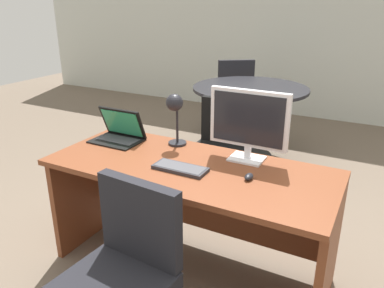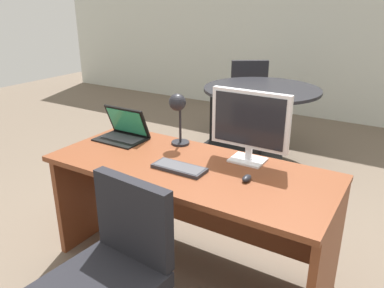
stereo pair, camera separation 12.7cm
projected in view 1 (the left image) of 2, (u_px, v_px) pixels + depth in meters
ground at (263, 178)px, 3.69m from camera, size 12.00×12.00×0.00m
back_wall at (324, 17)px, 5.14m from camera, size 10.00×0.10×2.80m
desk at (193, 195)px, 2.31m from camera, size 1.68×0.71×0.73m
monitor at (249, 121)px, 2.19m from camera, size 0.47×0.16×0.42m
laptop at (120, 130)px, 2.57m from camera, size 0.33×0.24×0.22m
keyboard at (180, 168)px, 2.13m from camera, size 0.31×0.13×0.02m
mouse at (249, 177)px, 2.02m from camera, size 0.04×0.07×0.03m
desk_lamp at (175, 109)px, 2.41m from camera, size 0.12×0.14×0.34m
meeting_table at (249, 105)px, 3.96m from camera, size 1.19×1.19×0.78m
meeting_chair_near at (232, 103)px, 4.86m from camera, size 0.64×0.65×0.95m
meeting_chair_far at (218, 158)px, 3.30m from camera, size 0.56×0.56×0.83m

